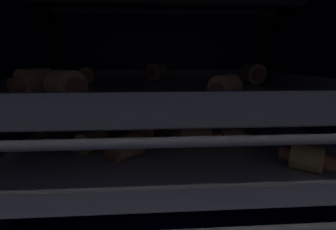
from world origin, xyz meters
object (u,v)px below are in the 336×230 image
(oven_rack_upper, at_px, (171,95))
(baking_tray_upper, at_px, (171,88))
(pig_in_blanket_lower_2, at_px, (127,146))
(pig_in_blanket_upper_4, at_px, (88,75))
(oven_rack_lower, at_px, (171,140))
(pig_in_blanket_upper_3, at_px, (225,87))
(pig_in_blanket_lower_1, at_px, (92,140))
(pig_in_blanket_lower_7, at_px, (231,138))
(pig_in_blanket_lower_3, at_px, (141,130))
(pig_in_blanket_lower_9, at_px, (153,110))
(pig_in_blanket_upper_0, at_px, (66,85))
(pig_in_blanket_lower_5, at_px, (175,115))
(pig_in_blanket_upper_1, at_px, (253,74))
(pig_in_blanket_upper_5, at_px, (157,72))
(pig_in_blanket_upper_2, at_px, (36,83))
(pig_in_blanket_lower_8, at_px, (179,130))
(pig_in_blanket_lower_0, at_px, (306,158))
(baking_tray_lower, at_px, (171,135))
(pig_in_blanket_lower_4, at_px, (196,136))
(pig_in_blanket_lower_6, at_px, (225,114))

(oven_rack_upper, height_order, baking_tray_upper, baking_tray_upper)
(pig_in_blanket_lower_2, xyz_separation_m, pig_in_blanket_upper_4, (-0.08, 0.15, 0.08))
(oven_rack_lower, bearing_deg, pig_in_blanket_upper_3, -66.57)
(pig_in_blanket_lower_1, xyz_separation_m, pig_in_blanket_lower_7, (0.19, 0.00, -0.00))
(pig_in_blanket_lower_1, height_order, pig_in_blanket_lower_3, pig_in_blanket_lower_3)
(pig_in_blanket_lower_9, bearing_deg, pig_in_blanket_lower_3, -97.50)
(pig_in_blanket_upper_3, bearing_deg, pig_in_blanket_upper_0, -179.87)
(pig_in_blanket_lower_5, distance_m, oven_rack_upper, 0.08)
(pig_in_blanket_upper_0, relative_size, pig_in_blanket_upper_1, 1.07)
(pig_in_blanket_lower_3, bearing_deg, oven_rack_lower, 31.45)
(pig_in_blanket_lower_7, distance_m, oven_rack_upper, 0.11)
(pig_in_blanket_upper_0, bearing_deg, pig_in_blanket_upper_1, 29.17)
(oven_rack_lower, height_order, pig_in_blanket_lower_9, pig_in_blanket_lower_9)
(pig_in_blanket_upper_5, bearing_deg, pig_in_blanket_upper_2, -124.30)
(pig_in_blanket_upper_2, distance_m, pig_in_blanket_upper_4, 0.15)
(pig_in_blanket_lower_8, bearing_deg, pig_in_blanket_lower_9, 107.52)
(oven_rack_lower, bearing_deg, pig_in_blanket_lower_3, -148.55)
(pig_in_blanket_lower_0, distance_m, baking_tray_upper, 0.20)
(pig_in_blanket_lower_1, height_order, pig_in_blanket_upper_5, pig_in_blanket_upper_5)
(baking_tray_lower, relative_size, pig_in_blanket_lower_1, 7.13)
(baking_tray_upper, bearing_deg, pig_in_blanket_lower_3, -148.55)
(pig_in_blanket_lower_5, relative_size, pig_in_blanket_lower_9, 0.90)
(pig_in_blanket_lower_4, bearing_deg, pig_in_blanket_upper_1, 37.95)
(pig_in_blanket_lower_4, bearing_deg, pig_in_blanket_lower_0, -34.10)
(pig_in_blanket_lower_1, xyz_separation_m, pig_in_blanket_lower_3, (0.06, 0.03, 0.00))
(pig_in_blanket_lower_9, relative_size, oven_rack_upper, 0.12)
(oven_rack_lower, bearing_deg, pig_in_blanket_lower_1, -151.68)
(pig_in_blanket_lower_4, xyz_separation_m, pig_in_blanket_lower_6, (0.08, 0.12, -0.00))
(pig_in_blanket_lower_3, relative_size, pig_in_blanket_upper_4, 0.81)
(pig_in_blanket_lower_3, bearing_deg, pig_in_blanket_lower_2, -102.89)
(pig_in_blanket_lower_5, distance_m, pig_in_blanket_lower_8, 0.08)
(pig_in_blanket_lower_5, relative_size, pig_in_blanket_lower_8, 1.04)
(pig_in_blanket_lower_3, height_order, pig_in_blanket_lower_5, pig_in_blanket_lower_3)
(baking_tray_lower, bearing_deg, pig_in_blanket_lower_9, 105.24)
(pig_in_blanket_lower_4, height_order, pig_in_blanket_lower_5, same)
(oven_rack_upper, xyz_separation_m, pig_in_blanket_upper_1, (0.14, 0.03, 0.03))
(oven_rack_lower, relative_size, oven_rack_upper, 1.00)
(pig_in_blanket_upper_5, bearing_deg, pig_in_blanket_lower_4, -72.27)
(pig_in_blanket_lower_6, distance_m, pig_in_blanket_lower_9, 0.15)
(pig_in_blanket_upper_1, bearing_deg, pig_in_blanket_lower_0, -91.20)
(pig_in_blanket_lower_3, bearing_deg, baking_tray_lower, 31.45)
(oven_rack_lower, bearing_deg, baking_tray_lower, 90.00)
(oven_rack_lower, height_order, pig_in_blanket_lower_6, pig_in_blanket_lower_6)
(oven_rack_upper, relative_size, pig_in_blanket_upper_1, 9.82)
(pig_in_blanket_lower_5, bearing_deg, pig_in_blanket_upper_3, -78.49)
(pig_in_blanket_lower_4, xyz_separation_m, baking_tray_upper, (-0.03, 0.06, 0.06))
(pig_in_blanket_lower_1, distance_m, pig_in_blanket_lower_6, 0.25)
(pig_in_blanket_lower_9, bearing_deg, pig_in_blanket_lower_1, -115.80)
(pig_in_blanket_lower_5, bearing_deg, pig_in_blanket_lower_0, -56.89)
(pig_in_blanket_upper_4, bearing_deg, pig_in_blanket_lower_0, -33.96)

